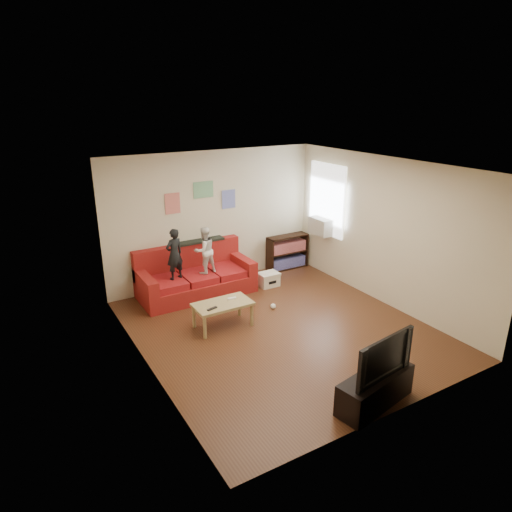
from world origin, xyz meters
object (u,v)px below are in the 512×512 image
child_a (174,254)px  bookshelf (287,254)px  tv_stand (375,390)px  child_b (204,250)px  file_box (269,279)px  sofa (195,278)px  coffee_table (223,306)px  television (379,355)px

child_a → bookshelf: size_ratio=1.01×
bookshelf → tv_stand: size_ratio=0.84×
child_b → file_box: bearing=159.7°
sofa → bookshelf: (2.34, 0.22, 0.02)m
child_a → coffee_table: (0.30, -1.34, -0.57)m
coffee_table → sofa: bearing=84.3°
bookshelf → tv_stand: (-1.77, -4.55, -0.13)m
sofa → tv_stand: sofa is taller
bookshelf → file_box: (-0.90, -0.66, -0.20)m
coffee_table → file_box: coffee_table is taller
coffee_table → television: television is taller
sofa → child_a: (-0.45, -0.18, 0.62)m
file_box → sofa: bearing=163.2°
child_a → file_box: (1.89, -0.26, -0.80)m
child_b → tv_stand: size_ratio=0.80×
child_a → coffee_table: child_a is taller
child_a → file_box: bearing=157.6°
sofa → tv_stand: bearing=-82.5°
sofa → child_b: 0.63m
child_a → tv_stand: child_a is taller
child_b → bookshelf: child_b is taller
file_box → tv_stand: size_ratio=0.36×
sofa → file_box: size_ratio=5.38×
file_box → tv_stand: bearing=-102.6°
child_a → tv_stand: size_ratio=0.85×
sofa → television: 4.38m
child_b → coffee_table: child_b is taller
sofa → child_b: (0.15, -0.18, 0.59)m
child_b → television: size_ratio=0.91×
sofa → coffee_table: sofa is taller
coffee_table → file_box: bearing=34.3°
coffee_table → television: bearing=-75.7°
child_b → television: 4.18m
tv_stand → television: bearing=0.0°
bookshelf → child_a: bearing=-171.8°
file_box → tv_stand: 3.99m
child_a → tv_stand: (1.02, -4.15, -0.73)m
child_b → sofa: bearing=-58.9°
child_a → child_b: (0.60, 0.00, -0.03)m
sofa → child_a: 0.79m
sofa → bookshelf: sofa is taller
sofa → television: (0.57, -4.33, 0.39)m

